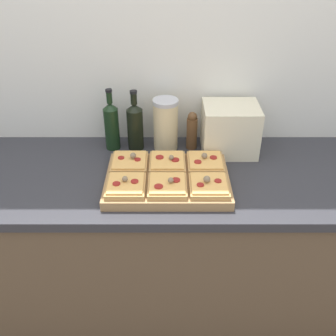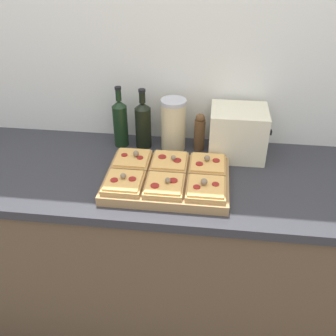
{
  "view_description": "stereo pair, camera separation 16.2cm",
  "coord_description": "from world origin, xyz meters",
  "px_view_note": "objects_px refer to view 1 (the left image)",
  "views": [
    {
      "loc": [
        0.01,
        -1.09,
        1.83
      ],
      "look_at": [
        0.01,
        0.27,
        0.94
      ],
      "focal_mm": 42.0,
      "sensor_mm": 36.0,
      "label": 1
    },
    {
      "loc": [
        0.17,
        -1.08,
        1.83
      ],
      "look_at": [
        0.01,
        0.27,
        0.94
      ],
      "focal_mm": 42.0,
      "sensor_mm": 36.0,
      "label": 2
    }
  ],
  "objects_px": {
    "wine_bottle": "(136,125)",
    "toaster_oven": "(231,129)",
    "cutting_board": "(168,180)",
    "olive_oil_bottle": "(112,125)",
    "pepper_mill": "(193,131)",
    "grain_jar_tall": "(166,124)"
  },
  "relations": [
    {
      "from": "olive_oil_bottle",
      "to": "wine_bottle",
      "type": "distance_m",
      "value": 0.11
    },
    {
      "from": "cutting_board",
      "to": "olive_oil_bottle",
      "type": "height_order",
      "value": "olive_oil_bottle"
    },
    {
      "from": "olive_oil_bottle",
      "to": "pepper_mill",
      "type": "relative_size",
      "value": 1.59
    },
    {
      "from": "olive_oil_bottle",
      "to": "wine_bottle",
      "type": "xyz_separation_m",
      "value": [
        0.11,
        0.0,
        -0.0
      ]
    },
    {
      "from": "cutting_board",
      "to": "toaster_oven",
      "type": "distance_m",
      "value": 0.41
    },
    {
      "from": "wine_bottle",
      "to": "pepper_mill",
      "type": "height_order",
      "value": "wine_bottle"
    },
    {
      "from": "cutting_board",
      "to": "olive_oil_bottle",
      "type": "xyz_separation_m",
      "value": [
        -0.26,
        0.3,
        0.1
      ]
    },
    {
      "from": "olive_oil_bottle",
      "to": "toaster_oven",
      "type": "height_order",
      "value": "olive_oil_bottle"
    },
    {
      "from": "grain_jar_tall",
      "to": "pepper_mill",
      "type": "distance_m",
      "value": 0.13
    },
    {
      "from": "wine_bottle",
      "to": "toaster_oven",
      "type": "distance_m",
      "value": 0.44
    },
    {
      "from": "pepper_mill",
      "to": "grain_jar_tall",
      "type": "bearing_deg",
      "value": 180.0
    },
    {
      "from": "cutting_board",
      "to": "grain_jar_tall",
      "type": "bearing_deg",
      "value": 92.01
    },
    {
      "from": "olive_oil_bottle",
      "to": "toaster_oven",
      "type": "xyz_separation_m",
      "value": [
        0.55,
        -0.03,
        -0.01
      ]
    },
    {
      "from": "toaster_oven",
      "to": "cutting_board",
      "type": "bearing_deg",
      "value": -135.97
    },
    {
      "from": "olive_oil_bottle",
      "to": "grain_jar_tall",
      "type": "relative_size",
      "value": 1.2
    },
    {
      "from": "cutting_board",
      "to": "olive_oil_bottle",
      "type": "distance_m",
      "value": 0.41
    },
    {
      "from": "cutting_board",
      "to": "olive_oil_bottle",
      "type": "bearing_deg",
      "value": 130.43
    },
    {
      "from": "olive_oil_bottle",
      "to": "pepper_mill",
      "type": "bearing_deg",
      "value": 0.0
    },
    {
      "from": "olive_oil_bottle",
      "to": "wine_bottle",
      "type": "height_order",
      "value": "olive_oil_bottle"
    },
    {
      "from": "cutting_board",
      "to": "pepper_mill",
      "type": "xyz_separation_m",
      "value": [
        0.11,
        0.3,
        0.07
      ]
    },
    {
      "from": "cutting_board",
      "to": "pepper_mill",
      "type": "bearing_deg",
      "value": 69.39
    },
    {
      "from": "olive_oil_bottle",
      "to": "wine_bottle",
      "type": "relative_size",
      "value": 1.02
    }
  ]
}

